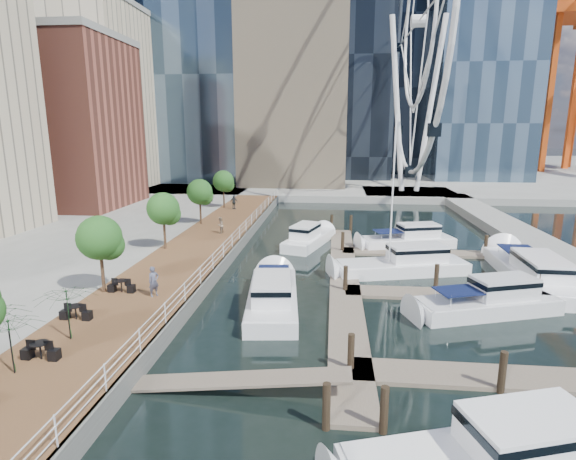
{
  "coord_description": "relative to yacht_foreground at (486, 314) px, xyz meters",
  "views": [
    {
      "loc": [
        2.06,
        -20.12,
        10.41
      ],
      "look_at": [
        -1.27,
        12.97,
        3.0
      ],
      "focal_mm": 28.0,
      "sensor_mm": 36.0,
      "label": 1
    }
  ],
  "objects": [
    {
      "name": "moored_yachts",
      "position": [
        -3.76,
        5.45,
        0.0
      ],
      "size": [
        21.46,
        35.53,
        11.5
      ],
      "color": "white",
      "rests_on": "ground"
    },
    {
      "name": "pedestrian_mid",
      "position": [
        -19.4,
        14.62,
        1.77
      ],
      "size": [
        0.77,
        0.88,
        1.54
      ],
      "primitive_type": "imported",
      "rotation": [
        0.0,
        0.0,
        -1.86
      ],
      "color": "gray",
      "rests_on": "boardwalk"
    },
    {
      "name": "street_trees",
      "position": [
        -22.47,
        8.71,
        4.29
      ],
      "size": [
        2.6,
        42.6,
        4.6
      ],
      "color": "#3F2B1C",
      "rests_on": "ground"
    },
    {
      "name": "land_far",
      "position": [
        -11.07,
        96.71,
        0.5
      ],
      "size": [
        200.0,
        114.0,
        1.0
      ],
      "primitive_type": "cube",
      "color": "gray",
      "rests_on": "ground"
    },
    {
      "name": "pier",
      "position": [
        2.93,
        46.71,
        0.5
      ],
      "size": [
        14.0,
        12.0,
        1.0
      ],
      "primitive_type": "cube",
      "color": "gray",
      "rests_on": "ground"
    },
    {
      "name": "breakwater",
      "position": [
        8.93,
        14.71,
        0.5
      ],
      "size": [
        4.0,
        60.0,
        1.0
      ],
      "primitive_type": "cube",
      "color": "gray",
      "rests_on": "ground"
    },
    {
      "name": "cafe_seating",
      "position": [
        -21.62,
        -9.39,
        2.26
      ],
      "size": [
        4.89,
        6.3,
        2.66
      ],
      "color": "#0E3612",
      "rests_on": "ground"
    },
    {
      "name": "floating_docks",
      "position": [
        -3.1,
        4.69,
        0.49
      ],
      "size": [
        16.0,
        34.0,
        2.6
      ],
      "color": "#6D6051",
      "rests_on": "ground"
    },
    {
      "name": "ferris_wheel",
      "position": [
        2.93,
        46.71,
        25.92
      ],
      "size": [
        5.8,
        45.6,
        47.8
      ],
      "color": "white",
      "rests_on": "ground"
    },
    {
      "name": "yacht_foreground",
      "position": [
        0.0,
        0.0,
        0.0
      ],
      "size": [
        9.54,
        5.2,
        2.15
      ],
      "primitive_type": null,
      "rotation": [
        0.0,
        0.0,
        1.88
      ],
      "color": "silver",
      "rests_on": "ground"
    },
    {
      "name": "cafe_tables",
      "position": [
        -21.47,
        -7.29,
        1.37
      ],
      "size": [
        2.5,
        13.7,
        0.74
      ],
      "color": "black",
      "rests_on": "ground"
    },
    {
      "name": "pedestrian_near",
      "position": [
        -19.19,
        -1.71,
        1.89
      ],
      "size": [
        0.74,
        0.77,
        1.77
      ],
      "primitive_type": "imported",
      "rotation": [
        0.0,
        0.0,
        0.9
      ],
      "color": "#484B60",
      "rests_on": "boardwalk"
    },
    {
      "name": "midrise_condos",
      "position": [
        -44.63,
        21.52,
        13.42
      ],
      "size": [
        19.0,
        67.0,
        28.0
      ],
      "color": "#BCAD8E",
      "rests_on": "ground"
    },
    {
      "name": "boardwalk",
      "position": [
        -20.07,
        9.71,
        0.5
      ],
      "size": [
        6.0,
        60.0,
        1.0
      ],
      "primitive_type": "cube",
      "color": "brown",
      "rests_on": "ground"
    },
    {
      "name": "ground",
      "position": [
        -11.07,
        -5.29,
        0.0
      ],
      "size": [
        520.0,
        520.0,
        0.0
      ],
      "primitive_type": "plane",
      "color": "black",
      "rests_on": "ground"
    },
    {
      "name": "pedestrian_far",
      "position": [
        -20.97,
        27.72,
        1.86
      ],
      "size": [
        1.08,
        0.67,
        1.72
      ],
      "primitive_type": "imported",
      "rotation": [
        0.0,
        0.0,
        2.87
      ],
      "color": "#343A41",
      "rests_on": "boardwalk"
    },
    {
      "name": "seawall",
      "position": [
        -17.07,
        9.71,
        0.5
      ],
      "size": [
        0.25,
        60.0,
        1.0
      ],
      "primitive_type": "cube",
      "color": "#595954",
      "rests_on": "ground"
    },
    {
      "name": "railing",
      "position": [
        -17.17,
        9.71,
        1.52
      ],
      "size": [
        0.1,
        60.0,
        1.05
      ],
      "primitive_type": null,
      "color": "white",
      "rests_on": "boardwalk"
    }
  ]
}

